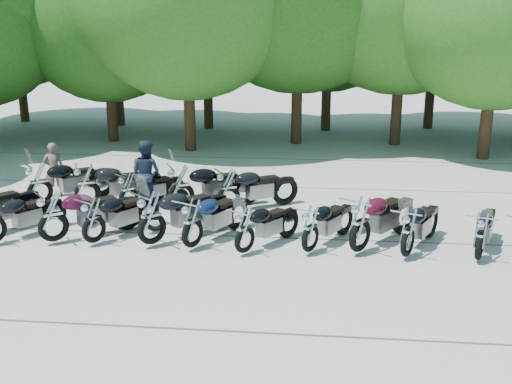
# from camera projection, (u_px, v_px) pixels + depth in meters

# --- Properties ---
(ground) EXTENTS (90.00, 90.00, 0.00)m
(ground) POSITION_uv_depth(u_px,v_px,m) (249.00, 261.00, 12.61)
(ground) COLOR gray
(ground) RESTS_ON ground
(tree_2) EXTENTS (7.31, 7.31, 8.97)m
(tree_2) POSITION_uv_depth(u_px,v_px,m) (105.00, 11.00, 24.17)
(tree_2) COLOR #3A2614
(tree_2) RESTS_ON ground
(tree_9) EXTENTS (7.59, 7.59, 9.32)m
(tree_9) POSITION_uv_depth(u_px,v_px,m) (14.00, 9.00, 29.26)
(tree_9) COLOR #3A2614
(tree_9) RESTS_ON ground
(tree_10) EXTENTS (7.78, 7.78, 9.55)m
(tree_10) POSITION_uv_depth(u_px,v_px,m) (113.00, 6.00, 28.13)
(tree_10) COLOR #3A2614
(tree_10) RESTS_ON ground
(tree_11) EXTENTS (7.56, 7.56, 9.28)m
(tree_11) POSITION_uv_depth(u_px,v_px,m) (206.00, 9.00, 27.22)
(tree_11) COLOR #3A2614
(tree_11) RESTS_ON ground
(tree_12) EXTENTS (7.88, 7.88, 9.67)m
(tree_12) POSITION_uv_depth(u_px,v_px,m) (329.00, 3.00, 26.67)
(tree_12) COLOR #3A2614
(tree_12) RESTS_ON ground
(motorcycle_2) EXTENTS (2.34, 2.14, 1.38)m
(motorcycle_2) POSITION_uv_depth(u_px,v_px,m) (53.00, 215.00, 13.42)
(motorcycle_2) COLOR #34071C
(motorcycle_2) RESTS_ON ground
(motorcycle_3) EXTENTS (1.74, 2.21, 1.24)m
(motorcycle_3) POSITION_uv_depth(u_px,v_px,m) (93.00, 219.00, 13.38)
(motorcycle_3) COLOR black
(motorcycle_3) RESTS_ON ground
(motorcycle_4) EXTENTS (2.27, 2.41, 1.43)m
(motorcycle_4) POSITION_uv_depth(u_px,v_px,m) (151.00, 216.00, 13.24)
(motorcycle_4) COLOR black
(motorcycle_4) RESTS_ON ground
(motorcycle_5) EXTENTS (1.73, 2.37, 1.31)m
(motorcycle_5) POSITION_uv_depth(u_px,v_px,m) (192.00, 222.00, 13.09)
(motorcycle_5) COLOR #0C1936
(motorcycle_5) RESTS_ON ground
(motorcycle_6) EXTENTS (1.74, 2.06, 1.18)m
(motorcycle_6) POSITION_uv_depth(u_px,v_px,m) (245.00, 229.00, 12.81)
(motorcycle_6) COLOR black
(motorcycle_6) RESTS_ON ground
(motorcycle_7) EXTENTS (1.65, 2.19, 1.21)m
(motorcycle_7) POSITION_uv_depth(u_px,v_px,m) (310.00, 228.00, 12.85)
(motorcycle_7) COLOR black
(motorcycle_7) RESTS_ON ground
(motorcycle_8) EXTENTS (2.16, 2.53, 1.45)m
(motorcycle_8) POSITION_uv_depth(u_px,v_px,m) (360.00, 223.00, 12.80)
(motorcycle_8) COLOR #3E0817
(motorcycle_8) RESTS_ON ground
(motorcycle_9) EXTENTS (1.62, 2.29, 1.26)m
(motorcycle_9) POSITION_uv_depth(u_px,v_px,m) (408.00, 231.00, 12.58)
(motorcycle_9) COLOR black
(motorcycle_9) RESTS_ON ground
(motorcycle_10) EXTENTS (1.39, 2.23, 1.21)m
(motorcycle_10) POSITION_uv_depth(u_px,v_px,m) (481.00, 235.00, 12.42)
(motorcycle_10) COLOR black
(motorcycle_10) RESTS_ON ground
(motorcycle_13) EXTENTS (2.34, 2.20, 1.39)m
(motorcycle_13) POSITION_uv_depth(u_px,v_px,m) (39.00, 182.00, 16.18)
(motorcycle_13) COLOR black
(motorcycle_13) RESTS_ON ground
(motorcycle_14) EXTENTS (2.52, 1.59, 1.37)m
(motorcycle_14) POSITION_uv_depth(u_px,v_px,m) (87.00, 183.00, 16.11)
(motorcycle_14) COLOR black
(motorcycle_14) RESTS_ON ground
(motorcycle_15) EXTENTS (1.83, 1.91, 1.15)m
(motorcycle_15) POSITION_uv_depth(u_px,v_px,m) (128.00, 190.00, 15.91)
(motorcycle_15) COLOR black
(motorcycle_15) RESTS_ON ground
(motorcycle_16) EXTENTS (2.62, 1.81, 1.43)m
(motorcycle_16) POSITION_uv_depth(u_px,v_px,m) (181.00, 186.00, 15.76)
(motorcycle_16) COLOR black
(motorcycle_16) RESTS_ON ground
(motorcycle_17) EXTENTS (2.38, 1.84, 1.33)m
(motorcycle_17) POSITION_uv_depth(u_px,v_px,m) (228.00, 188.00, 15.70)
(motorcycle_17) COLOR black
(motorcycle_17) RESTS_ON ground
(rider_0) EXTENTS (0.67, 0.54, 1.59)m
(rider_0) POSITION_uv_depth(u_px,v_px,m) (54.00, 170.00, 17.18)
(rider_0) COLOR brown
(rider_0) RESTS_ON ground
(rider_1) EXTENTS (1.09, 0.99, 1.82)m
(rider_1) POSITION_uv_depth(u_px,v_px,m) (146.00, 173.00, 16.27)
(rider_1) COLOR #1B2639
(rider_1) RESTS_ON ground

